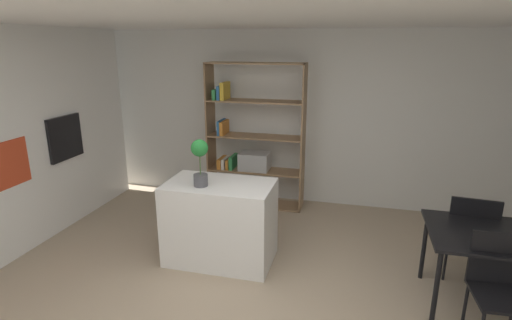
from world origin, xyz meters
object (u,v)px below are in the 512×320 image
kitchen_island (220,222)px  open_bookshelf (250,141)px  dining_chair_near (499,281)px  dining_chair_far (470,230)px  potted_plant_on_island (200,159)px  dining_table (486,242)px  built_in_oven (65,138)px

kitchen_island → open_bookshelf: size_ratio=0.55×
dining_chair_near → dining_chair_far: bearing=86.5°
potted_plant_on_island → dining_table: 2.82m
dining_table → dining_chair_near: 0.47m
built_in_oven → dining_chair_near: size_ratio=0.63×
open_bookshelf → kitchen_island: bearing=-86.2°
open_bookshelf → built_in_oven: bearing=-149.1°
dining_table → dining_chair_near: dining_chair_near is taller
open_bookshelf → dining_table: 3.34m
dining_table → open_bookshelf: bearing=144.8°
potted_plant_on_island → built_in_oven: bearing=165.6°
open_bookshelf → dining_chair_near: 3.63m
dining_table → dining_chair_near: (-0.01, -0.46, -0.11)m
potted_plant_on_island → dining_table: bearing=-2.0°
kitchen_island → dining_chair_far: bearing=5.4°
built_in_oven → kitchen_island: size_ratio=0.50×
kitchen_island → dining_chair_far: dining_chair_far is taller
dining_chair_far → dining_chair_near: 0.92m
potted_plant_on_island → dining_chair_far: 2.86m
built_in_oven → dining_chair_far: built_in_oven is taller
open_bookshelf → dining_chair_far: (2.71, -1.45, -0.42)m
built_in_oven → dining_table: built_in_oven is taller
kitchen_island → dining_chair_near: size_ratio=1.26×
dining_table → kitchen_island: bearing=175.2°
dining_chair_far → built_in_oven: bearing=3.6°
dining_chair_far → dining_chair_near: (0.00, -0.92, -0.01)m
kitchen_island → dining_chair_far: 2.61m
open_bookshelf → dining_table: (2.72, -1.92, -0.32)m
dining_table → dining_chair_far: bearing=91.2°
open_bookshelf → dining_chair_far: open_bookshelf is taller
open_bookshelf → dining_chair_far: bearing=-28.2°
built_in_oven → dining_table: 4.93m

